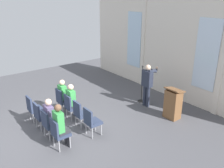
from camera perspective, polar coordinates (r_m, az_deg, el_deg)
ground_plane at (r=8.22m, az=-13.55°, el=-10.66°), size 13.76×13.76×0.00m
rear_partition at (r=10.46m, az=12.95°, el=9.37°), size 9.71×0.14×4.48m
speaker at (r=9.34m, az=8.46°, el=0.37°), size 0.51×0.69×1.71m
mic_stand at (r=9.92m, az=7.07°, el=-2.40°), size 0.28×0.28×1.55m
lectern at (r=8.76m, az=14.38°, el=-4.61°), size 0.60×0.48×1.16m
chair_r0_c0 at (r=9.08m, az=-11.86°, el=-3.59°), size 0.46×0.44×0.94m
audience_r0_c0 at (r=9.04m, az=-11.47°, el=-2.40°), size 0.36×0.39×1.29m
chair_r0_c1 at (r=8.53m, az=-9.87°, el=-5.08°), size 0.46×0.44×0.94m
audience_r0_c1 at (r=8.48m, az=-9.47°, el=-3.74°), size 0.36×0.39×1.32m
chair_r0_c2 at (r=8.00m, az=-7.61°, el=-6.75°), size 0.46×0.44×0.94m
chair_r0_c3 at (r=7.50m, az=-5.01°, el=-8.65°), size 0.46×0.44×0.94m
chair_r1_c0 at (r=8.72m, az=-18.39°, el=-5.30°), size 0.46×0.44×0.94m
chair_r1_c1 at (r=8.15m, az=-16.77°, el=-6.99°), size 0.46×0.44×0.94m
chair_r1_c2 at (r=7.59m, az=-14.89°, el=-8.93°), size 0.46×0.44×0.94m
audience_r1_c2 at (r=7.53m, az=-14.45°, el=-7.49°), size 0.36×0.39×1.31m
chair_r1_c3 at (r=7.06m, az=-12.71°, el=-11.15°), size 0.46×0.44×0.94m
audience_r1_c3 at (r=6.97m, az=-12.27°, el=-9.37°), size 0.36×0.39×1.38m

